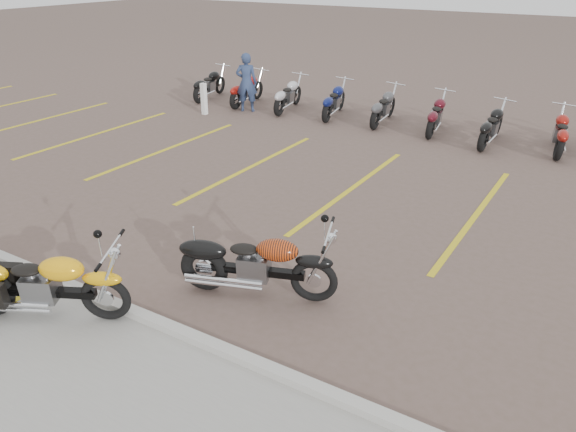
% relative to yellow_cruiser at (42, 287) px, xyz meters
% --- Properties ---
extents(ground, '(100.00, 100.00, 0.00)m').
position_rel_yellow_cruiser_xyz_m(ground, '(1.55, 2.65, -0.49)').
color(ground, brown).
rests_on(ground, ground).
extents(curb, '(60.00, 0.18, 0.12)m').
position_rel_yellow_cruiser_xyz_m(curb, '(1.55, 0.65, -0.43)').
color(curb, '#ADAAA3').
rests_on(curb, ground).
extents(parking_stripes, '(38.00, 5.50, 0.01)m').
position_rel_yellow_cruiser_xyz_m(parking_stripes, '(1.55, 6.65, -0.49)').
color(parking_stripes, gold).
rests_on(parking_stripes, ground).
extents(yellow_cruiser, '(2.23, 1.22, 1.00)m').
position_rel_yellow_cruiser_xyz_m(yellow_cruiser, '(0.00, 0.00, 0.00)').
color(yellow_cruiser, black).
rests_on(yellow_cruiser, ground).
extents(flame_cruiser, '(2.31, 0.93, 0.99)m').
position_rel_yellow_cruiser_xyz_m(flame_cruiser, '(2.17, 2.01, -0.00)').
color(flame_cruiser, black).
rests_on(flame_cruiser, ground).
extents(person_a, '(0.82, 0.71, 1.88)m').
position_rel_yellow_cruiser_xyz_m(person_a, '(-4.40, 11.07, 0.45)').
color(person_a, navy).
rests_on(person_a, ground).
extents(bollard, '(0.16, 0.16, 1.00)m').
position_rel_yellow_cruiser_xyz_m(bollard, '(-5.33, 9.99, 0.01)').
color(bollard, white).
rests_on(bollard, ground).
extents(bg_bike_row, '(22.28, 2.05, 1.10)m').
position_rel_yellow_cruiser_xyz_m(bg_bike_row, '(4.12, 11.74, 0.06)').
color(bg_bike_row, black).
rests_on(bg_bike_row, ground).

